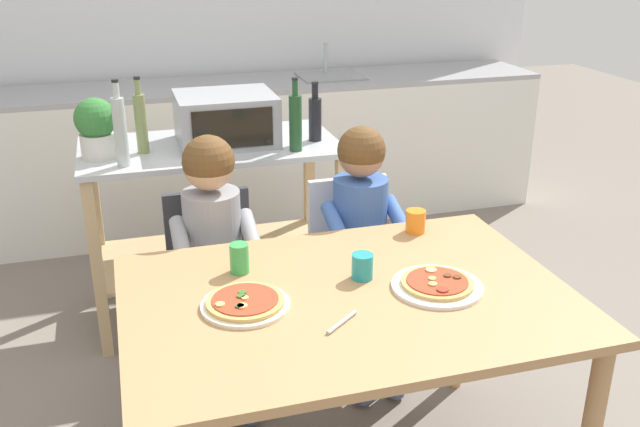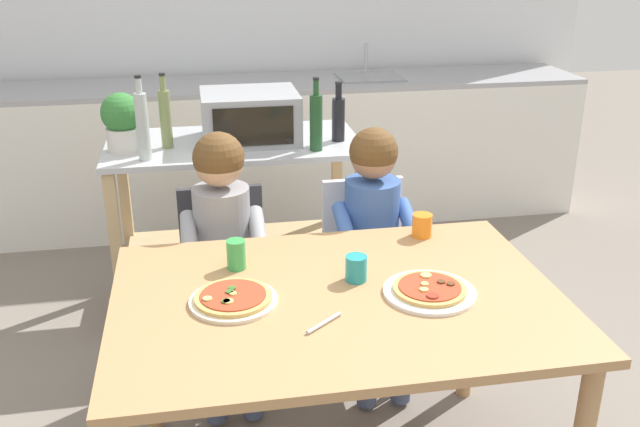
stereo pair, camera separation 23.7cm
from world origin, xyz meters
TOP-DOWN VIEW (x-y plane):
  - ground_plane at (0.00, 1.14)m, footprint 11.38×11.38m
  - back_wall_tiled at (0.00, 2.91)m, footprint 4.59×0.12m
  - kitchen_counter at (0.00, 2.50)m, footprint 4.13×0.60m
  - kitchen_island_cart at (-0.22, 1.34)m, footprint 1.18×0.63m
  - toaster_oven at (-0.14, 1.35)m, footprint 0.44×0.39m
  - bottle_brown_beer at (0.26, 1.27)m, footprint 0.06×0.06m
  - bottle_clear_vinegar at (-0.52, 1.30)m, footprint 0.05×0.05m
  - bottle_tall_green_wine at (-0.61, 1.13)m, footprint 0.05×0.05m
  - bottle_slim_sauce at (0.13, 1.14)m, footprint 0.06×0.06m
  - potted_herb_plant at (-0.71, 1.28)m, footprint 0.18×0.18m
  - dining_table at (0.00, 0.00)m, footprint 1.37×0.96m
  - dining_chair_left at (-0.32, 0.74)m, footprint 0.36×0.36m
  - dining_chair_right at (0.28, 0.73)m, footprint 0.36×0.36m
  - child_in_grey_shirt at (-0.32, 0.63)m, footprint 0.32×0.42m
  - child_in_blue_striped_shirt at (0.28, 0.62)m, footprint 0.32×0.42m
  - pizza_plate_cream at (-0.32, 0.01)m, footprint 0.27×0.27m
  - pizza_plate_white at (0.28, -0.04)m, footprint 0.29×0.29m
  - drinking_cup_teal at (0.08, 0.09)m, footprint 0.07×0.07m
  - drinking_cup_orange at (0.39, 0.38)m, footprint 0.07×0.07m
  - drinking_cup_green at (-0.29, 0.24)m, footprint 0.06×0.06m
  - serving_spoon at (-0.07, -0.16)m, footprint 0.12×0.10m

SIDE VIEW (x-z plane):
  - ground_plane at x=0.00m, z-range 0.00..0.00m
  - kitchen_counter at x=0.00m, z-range -0.10..1.01m
  - dining_chair_left at x=-0.32m, z-range 0.07..0.89m
  - dining_chair_right at x=0.28m, z-range 0.07..0.89m
  - kitchen_island_cart at x=-0.22m, z-range 0.15..1.01m
  - dining_table at x=0.00m, z-range 0.28..1.03m
  - child_in_blue_striped_shirt at x=0.28m, z-range 0.15..1.21m
  - child_in_grey_shirt at x=-0.32m, z-range 0.16..1.23m
  - serving_spoon at x=-0.07m, z-range 0.75..0.76m
  - pizza_plate_white at x=0.28m, z-range 0.74..0.78m
  - pizza_plate_cream at x=-0.32m, z-range 0.74..0.78m
  - drinking_cup_teal at x=0.08m, z-range 0.75..0.83m
  - drinking_cup_orange at x=0.39m, z-range 0.75..0.83m
  - drinking_cup_green at x=-0.29m, z-range 0.75..0.85m
  - bottle_brown_beer at x=0.26m, z-range 0.84..1.11m
  - toaster_oven at x=-0.14m, z-range 0.86..1.09m
  - bottle_slim_sauce at x=0.13m, z-range 0.83..1.16m
  - potted_herb_plant at x=-0.71m, z-range 0.87..1.13m
  - bottle_clear_vinegar at x=-0.52m, z-range 0.83..1.17m
  - bottle_tall_green_wine at x=-0.61m, z-range 0.83..1.20m
  - back_wall_tiled at x=0.00m, z-range 0.00..2.70m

